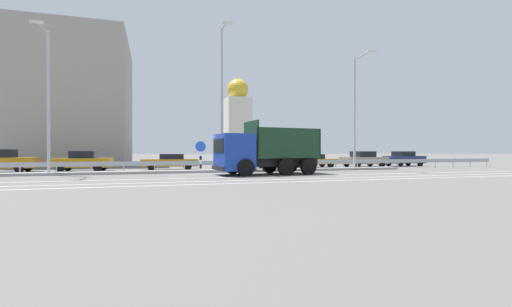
% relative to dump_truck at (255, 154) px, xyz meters
% --- Properties ---
extents(ground_plane, '(320.00, 320.00, 0.00)m').
position_rel_dump_truck_xyz_m(ground_plane, '(-1.93, 1.66, -1.29)').
color(ground_plane, '#605E5B').
extents(lane_strip_0, '(54.51, 0.16, 0.01)m').
position_rel_dump_truck_xyz_m(lane_strip_0, '(0.90, -1.72, -1.29)').
color(lane_strip_0, silver).
rests_on(lane_strip_0, ground_plane).
extents(lane_strip_1, '(54.51, 0.16, 0.01)m').
position_rel_dump_truck_xyz_m(lane_strip_1, '(0.90, -3.89, -1.29)').
color(lane_strip_1, silver).
rests_on(lane_strip_1, ground_plane).
extents(lane_strip_2, '(54.51, 0.16, 0.01)m').
position_rel_dump_truck_xyz_m(lane_strip_2, '(0.90, -5.37, -1.29)').
color(lane_strip_2, silver).
rests_on(lane_strip_2, ground_plane).
extents(median_island, '(29.98, 1.10, 0.18)m').
position_rel_dump_truck_xyz_m(median_island, '(-1.93, 3.25, -1.20)').
color(median_island, gray).
rests_on(median_island, ground_plane).
extents(median_guardrail, '(54.51, 0.09, 0.78)m').
position_rel_dump_truck_xyz_m(median_guardrail, '(-1.93, 4.61, -0.72)').
color(median_guardrail, '#9EA0A5').
rests_on(median_guardrail, ground_plane).
extents(dump_truck, '(6.85, 3.23, 3.39)m').
position_rel_dump_truck_xyz_m(dump_truck, '(0.00, 0.00, 0.00)').
color(dump_truck, '#19389E').
rests_on(dump_truck, ground_plane).
extents(median_road_sign, '(0.79, 0.16, 2.22)m').
position_rel_dump_truck_xyz_m(median_road_sign, '(-3.01, 3.25, -0.10)').
color(median_road_sign, white).
rests_on(median_road_sign, ground_plane).
extents(street_lamp_1, '(0.70, 2.33, 8.98)m').
position_rel_dump_truck_xyz_m(street_lamp_1, '(-12.43, 3.19, 3.70)').
color(street_lamp_1, '#ADADB2').
rests_on(street_lamp_1, ground_plane).
extents(street_lamp_2, '(0.70, 1.89, 10.23)m').
position_rel_dump_truck_xyz_m(street_lamp_2, '(-1.52, 3.04, 4.28)').
color(street_lamp_2, '#ADADB2').
rests_on(street_lamp_2, ground_plane).
extents(street_lamp_3, '(0.72, 2.76, 9.04)m').
position_rel_dump_truck_xyz_m(street_lamp_3, '(9.35, 3.08, 3.78)').
color(street_lamp_3, '#ADADB2').
rests_on(street_lamp_3, ground_plane).
extents(parked_car_2, '(4.18, 2.22, 1.50)m').
position_rel_dump_truck_xyz_m(parked_car_2, '(-11.18, 7.26, -0.54)').
color(parked_car_2, '#B27A14').
rests_on(parked_car_2, ground_plane).
extents(parked_car_3, '(4.41, 2.00, 1.27)m').
position_rel_dump_truck_xyz_m(parked_car_3, '(-4.88, 7.26, -0.63)').
color(parked_car_3, '#B27A14').
rests_on(parked_car_3, ground_plane).
extents(parked_car_4, '(4.74, 1.98, 1.36)m').
position_rel_dump_truck_xyz_m(parked_car_4, '(1.65, 7.70, -0.59)').
color(parked_car_4, '#335B33').
rests_on(parked_car_4, ground_plane).
extents(parked_car_5, '(4.13, 1.84, 1.22)m').
position_rel_dump_truck_xyz_m(parked_car_5, '(8.06, 7.94, -0.65)').
color(parked_car_5, '#B27A14').
rests_on(parked_car_5, ground_plane).
extents(parked_car_6, '(4.29, 2.06, 1.48)m').
position_rel_dump_truck_xyz_m(parked_car_6, '(13.02, 7.35, -0.55)').
color(parked_car_6, gray).
rests_on(parked_car_6, ground_plane).
extents(parked_car_7, '(4.10, 1.94, 1.48)m').
position_rel_dump_truck_xyz_m(parked_car_7, '(17.92, 7.67, -0.54)').
color(parked_car_7, navy).
rests_on(parked_car_7, ground_plane).
extents(background_building_0, '(12.20, 14.38, 13.90)m').
position_rel_dump_truck_xyz_m(background_building_0, '(-14.92, 21.44, 5.66)').
color(background_building_0, gray).
rests_on(background_building_0, ground_plane).
extents(church_tower, '(3.60, 3.60, 13.31)m').
position_rel_dump_truck_xyz_m(church_tower, '(6.18, 29.56, 4.78)').
color(church_tower, silver).
rests_on(church_tower, ground_plane).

